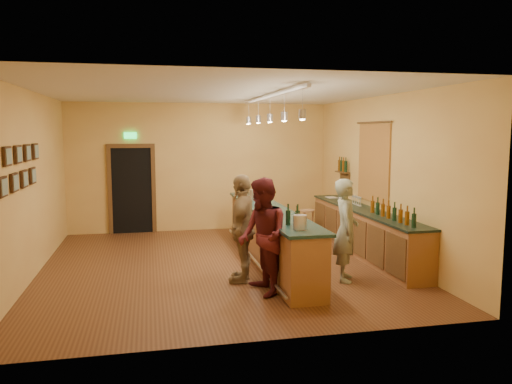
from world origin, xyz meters
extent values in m
plane|color=#502A16|center=(0.00, 0.00, 0.00)|extent=(7.00, 7.00, 0.00)
cube|color=silver|center=(0.00, 0.00, 3.20)|extent=(6.50, 7.00, 0.02)
cube|color=tan|center=(0.00, 3.50, 1.60)|extent=(6.50, 0.02, 3.20)
cube|color=tan|center=(0.00, -3.50, 1.60)|extent=(6.50, 0.02, 3.20)
cube|color=tan|center=(-3.25, 0.00, 1.60)|extent=(0.02, 7.00, 3.20)
cube|color=tan|center=(3.25, 0.00, 1.60)|extent=(0.02, 7.00, 3.20)
cube|color=black|center=(-1.70, 3.48, 1.05)|extent=(0.95, 0.06, 2.10)
cube|color=#4A2D16|center=(-2.22, 3.46, 1.05)|extent=(0.10, 0.08, 2.10)
cube|color=#4A2D16|center=(-1.18, 3.46, 1.05)|extent=(0.10, 0.08, 2.10)
cube|color=#4A2D16|center=(-1.70, 3.46, 2.15)|extent=(1.15, 0.08, 0.10)
cube|color=#19E54C|center=(-1.70, 3.45, 2.40)|extent=(0.30, 0.04, 0.15)
cube|color=maroon|center=(3.23, 0.40, 1.85)|extent=(0.03, 1.40, 1.60)
cube|color=#4A2D16|center=(3.16, 1.90, 1.55)|extent=(0.16, 0.55, 0.03)
cube|color=#4A2D16|center=(3.23, 1.90, 1.45)|extent=(0.03, 0.55, 0.18)
cube|color=brown|center=(2.97, 0.20, 0.45)|extent=(0.55, 4.50, 0.90)
cube|color=black|center=(2.97, 0.20, 0.92)|extent=(0.60, 4.55, 0.04)
cylinder|color=silver|center=(2.97, 1.50, 0.99)|extent=(0.09, 0.09, 0.09)
cube|color=silver|center=(2.94, 2.00, 0.95)|extent=(0.22, 0.30, 0.01)
cube|color=brown|center=(0.94, 0.00, 0.50)|extent=(0.60, 5.00, 1.00)
cube|color=#173230|center=(0.94, 0.00, 1.02)|extent=(0.70, 5.10, 0.05)
cylinder|color=silver|center=(0.58, 0.00, 0.15)|extent=(0.05, 5.00, 0.05)
cylinder|color=silver|center=(0.89, -2.10, 1.16)|extent=(0.20, 0.20, 0.22)
cylinder|color=silver|center=(0.89, 1.20, 1.16)|extent=(0.20, 0.20, 0.22)
cube|color=silver|center=(0.94, 0.00, 3.14)|extent=(0.06, 4.60, 0.05)
cylinder|color=silver|center=(0.94, -2.00, 2.95)|extent=(0.01, 0.01, 0.35)
cylinder|color=#A5A5AD|center=(0.94, -2.00, 2.75)|extent=(0.11, 0.11, 0.14)
cylinder|color=#FFEABF|center=(0.94, -2.00, 2.67)|extent=(0.08, 0.08, 0.02)
cylinder|color=silver|center=(0.94, -1.00, 2.95)|extent=(0.01, 0.01, 0.35)
cylinder|color=#A5A5AD|center=(0.94, -1.00, 2.75)|extent=(0.11, 0.11, 0.14)
cylinder|color=#FFEABF|center=(0.94, -1.00, 2.67)|extent=(0.08, 0.08, 0.02)
cylinder|color=silver|center=(0.94, 0.00, 2.95)|extent=(0.01, 0.01, 0.35)
cylinder|color=#A5A5AD|center=(0.94, 0.00, 2.75)|extent=(0.11, 0.11, 0.14)
cylinder|color=#FFEABF|center=(0.94, 0.00, 2.67)|extent=(0.08, 0.08, 0.02)
cylinder|color=silver|center=(0.94, 1.00, 2.95)|extent=(0.01, 0.01, 0.35)
cylinder|color=#A5A5AD|center=(0.94, 1.00, 2.75)|extent=(0.11, 0.11, 0.14)
cylinder|color=#FFEABF|center=(0.94, 1.00, 2.67)|extent=(0.08, 0.08, 0.02)
cylinder|color=silver|center=(0.94, 2.00, 2.95)|extent=(0.01, 0.01, 0.35)
cylinder|color=#A5A5AD|center=(0.94, 2.00, 2.75)|extent=(0.11, 0.11, 0.14)
cylinder|color=#FFEABF|center=(0.94, 2.00, 2.67)|extent=(0.08, 0.08, 0.02)
imported|color=gray|center=(1.91, -1.39, 0.86)|extent=(0.60, 0.73, 1.72)
imported|color=#59191E|center=(0.39, -1.80, 0.90)|extent=(0.78, 0.95, 1.80)
imported|color=#997A51|center=(0.22, -1.06, 0.90)|extent=(0.76, 1.14, 1.80)
cylinder|color=#A17648|center=(2.29, 1.84, 0.67)|extent=(0.34, 0.34, 0.04)
cylinder|color=#A17648|center=(2.42, 1.84, 0.33)|extent=(0.04, 0.04, 0.65)
cylinder|color=#A17648|center=(2.23, 1.95, 0.33)|extent=(0.04, 0.04, 0.65)
cylinder|color=#A17648|center=(2.23, 1.73, 0.33)|extent=(0.04, 0.04, 0.65)
camera|label=1|loc=(-1.28, -9.07, 2.49)|focal=35.00mm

